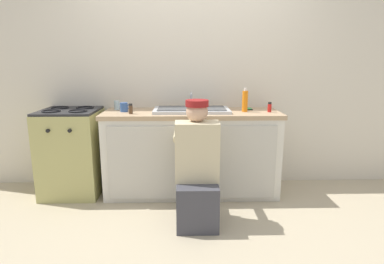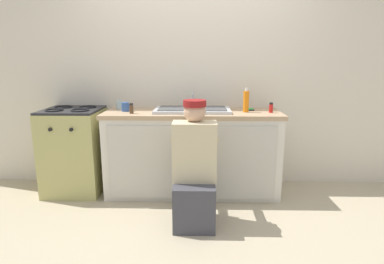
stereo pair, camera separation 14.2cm
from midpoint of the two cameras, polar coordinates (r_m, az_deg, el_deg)
ground_plane at (r=3.40m, az=-1.19°, el=-12.39°), size 12.00×12.00×0.00m
back_wall at (r=3.73m, az=-1.31°, el=9.77°), size 6.00×0.10×2.50m
counter_cabinet at (r=3.51m, az=-1.24°, el=-4.00°), size 1.83×0.62×0.86m
countertop at (r=3.42m, az=-1.27°, el=3.32°), size 1.87×0.62×0.04m
sink_double_basin at (r=3.42m, az=-1.28°, el=4.01°), size 0.80×0.44×0.19m
stove_range at (r=3.74m, az=-21.55°, el=-3.29°), size 0.60×0.62×0.94m
plumber_person at (r=2.84m, az=-0.54°, el=-7.46°), size 0.42×0.61×1.10m
soap_bottle_orange at (r=3.42m, az=8.21°, el=5.48°), size 0.06×0.06×0.25m
cell_phone at (r=3.60m, az=8.89°, el=4.09°), size 0.07×0.14×0.01m
spice_bottle_red at (r=3.45m, az=12.48°, el=4.32°), size 0.04×0.04×0.10m
coffee_mug at (r=3.48m, az=-13.12°, el=4.31°), size 0.13×0.08×0.09m
spice_bottle_pepper at (r=3.32m, az=-12.06°, el=4.03°), size 0.04×0.04×0.10m
water_glass at (r=3.64m, az=-14.30°, el=4.65°), size 0.06×0.06×0.10m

